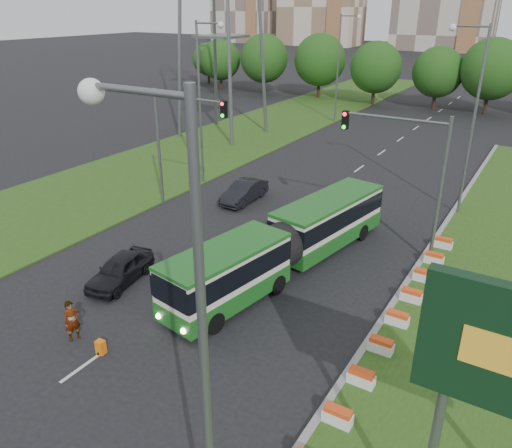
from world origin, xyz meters
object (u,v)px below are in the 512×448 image
Objects in this scene: articulated_bus at (285,242)px; traffic_mast_median at (412,163)px; traffic_mast_left at (176,132)px; shopping_trolley at (101,347)px; car_left_near at (120,270)px; pedestrian at (72,321)px; car_left_far at (244,192)px.

traffic_mast_median is at bearing 55.90° from articulated_bus.
traffic_mast_left reaches higher than shopping_trolley.
pedestrian is (1.78, -4.45, 0.20)m from car_left_near.
articulated_bus is 3.69× the size of car_left_near.
car_left_near is (-11.24, -10.53, -4.63)m from traffic_mast_median.
car_left_far is at bearing 83.68° from car_left_near.
pedestrian is 3.06× the size of shopping_trolley.
traffic_mast_left is 1.80× the size of car_left_far.
traffic_mast_median is 1.80× the size of car_left_far.
traffic_mast_median is 1.88× the size of car_left_near.
shopping_trolley is at bearing -62.29° from traffic_mast_left.
pedestrian reaches higher than car_left_far.
car_left_far is 7.41× the size of shopping_trolley.
traffic_mast_median is 16.08m from car_left_near.
pedestrian is at bearing -78.08° from car_left_near.
car_left_far is (-0.80, 12.85, 0.01)m from car_left_near.
car_left_far is at bearing 27.77° from pedestrian.
articulated_bus is at bearing 30.82° from car_left_near.
traffic_mast_median is 18.25m from pedestrian.
pedestrian reaches higher than car_left_near.
pedestrian is (-9.46, -14.97, -4.43)m from traffic_mast_median.
articulated_bus is 8.56m from car_left_near.
traffic_mast_median is 13.31× the size of shopping_trolley.
traffic_mast_left reaches higher than articulated_bus.
car_left_far is at bearing 99.91° from shopping_trolley.
car_left_near is at bearing -129.49° from articulated_bus.
traffic_mast_left is 11.29m from car_left_near.
car_left_far is (3.12, 3.32, -4.62)m from traffic_mast_left.
traffic_mast_left is 6.49m from car_left_far.
traffic_mast_left is at bearing 41.47° from pedestrian.
shopping_trolley is (3.46, -4.53, -0.43)m from car_left_near.
pedestrian is at bearing -105.25° from articulated_bus.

